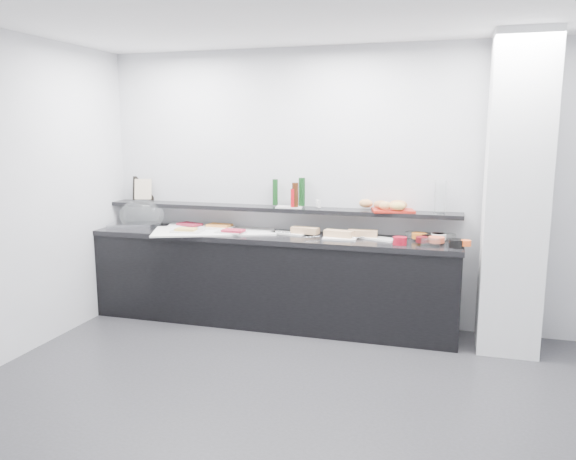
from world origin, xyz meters
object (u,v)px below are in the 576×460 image
(cloche_base, at_px, (133,225))
(bread_tray, at_px, (393,210))
(sandwich_plate_mid, at_px, (340,239))
(condiment_tray, at_px, (289,207))
(carafe, at_px, (440,197))
(framed_print, at_px, (144,188))

(cloche_base, relative_size, bread_tray, 1.20)
(sandwich_plate_mid, relative_size, condiment_tray, 1.21)
(sandwich_plate_mid, relative_size, carafe, 1.05)
(framed_print, distance_m, condiment_tray, 1.71)
(cloche_base, bearing_deg, framed_print, 77.47)
(cloche_base, bearing_deg, sandwich_plate_mid, -16.72)
(framed_print, relative_size, condiment_tray, 1.00)
(condiment_tray, relative_size, bread_tray, 0.68)
(condiment_tray, bearing_deg, bread_tray, -6.34)
(cloche_base, relative_size, sandwich_plate_mid, 1.47)
(cloche_base, bearing_deg, bread_tray, -11.33)
(framed_print, height_order, carafe, carafe)
(bread_tray, bearing_deg, condiment_tray, 166.59)
(sandwich_plate_mid, height_order, carafe, carafe)
(cloche_base, xyz_separation_m, carafe, (3.13, 0.18, 0.38))
(framed_print, bearing_deg, cloche_base, -101.59)
(framed_print, xyz_separation_m, condiment_tray, (1.70, -0.13, -0.12))
(framed_print, relative_size, carafe, 0.87)
(framed_print, xyz_separation_m, carafe, (3.14, -0.09, 0.02))
(framed_print, bearing_deg, sandwich_plate_mid, -22.63)
(condiment_tray, xyz_separation_m, carafe, (1.44, 0.04, 0.14))
(sandwich_plate_mid, xyz_separation_m, carafe, (0.88, 0.27, 0.39))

